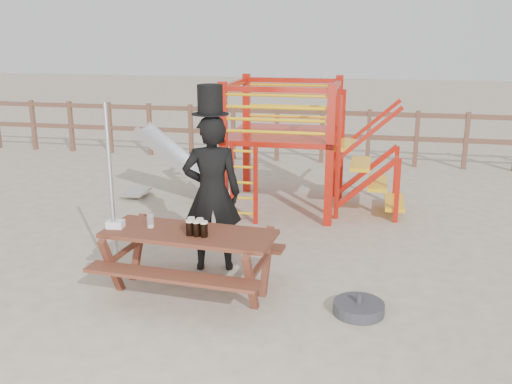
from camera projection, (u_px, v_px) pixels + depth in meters
name	position (u px, v px, depth m)	size (l,w,h in m)	color
ground	(212.00, 303.00, 6.13)	(60.00, 60.00, 0.00)	#BFAD95
back_fence	(299.00, 129.00, 12.51)	(15.09, 0.09, 1.20)	brown
playground_fort	(279.00, 143.00, 9.18)	(4.71, 1.84, 2.10)	#B3180B
picnic_table	(190.00, 255.00, 6.24)	(1.96, 1.43, 0.72)	brown
man_with_hat	(212.00, 189.00, 6.76)	(0.78, 0.62, 2.23)	black
metal_pole	(112.00, 200.00, 6.17)	(0.05, 0.05, 2.11)	#B2B2B7
parasol_base	(359.00, 308.00, 5.88)	(0.53, 0.53, 0.22)	#353539
paper_bag	(115.00, 224.00, 6.28)	(0.18, 0.14, 0.08)	white
stout_pints	(196.00, 227.00, 6.05)	(0.25, 0.18, 0.17)	black
empty_glasses	(150.00, 221.00, 6.29)	(0.08, 0.08, 0.15)	silver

